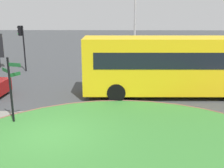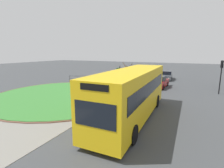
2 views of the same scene
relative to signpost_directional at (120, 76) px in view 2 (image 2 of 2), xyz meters
The scene contains 13 objects.
ground 2.87m from the signpost_directional, 35.00° to the right, with size 120.00×120.00×0.00m, color #3D3F42.
sidewalk_paving 3.90m from the signpost_directional, 57.73° to the right, with size 32.00×8.70×0.02m, color gray.
grass_island 6.71m from the signpost_directional, 42.51° to the right, with size 14.48×14.48×0.10m, color #387A33.
grass_kerb_ring 6.70m from the signpost_directional, 42.51° to the right, with size 14.79×14.79×0.11m, color brown.
signpost_directional is the anchor object (origin of this frame).
bollard_foreground 2.28m from the signpost_directional, 123.07° to the right, with size 0.24×0.24×0.75m.
railing_grass_edge 7.20m from the signpost_directional, 109.13° to the right, with size 1.53×4.59×1.02m.
bus_yellow 8.72m from the signpost_directional, 28.73° to the left, with size 10.11×2.64×3.36m.
car_near_lane 11.78m from the signpost_directional, 161.50° to the left, with size 4.60×2.18×1.42m.
car_far_lane 5.53m from the signpost_directional, 135.31° to the left, with size 4.07×2.14×1.52m.
traffic_light_near 11.00m from the signpost_directional, 106.57° to the left, with size 0.49×0.28×3.65m.
planter_near_signpost 2.12m from the signpost_directional, behind, with size 0.90×0.90×1.16m.
street_tree_bare 6.57m from the signpost_directional, 166.29° to the right, with size 1.62×1.61×3.01m.
Camera 2 is at (16.45, 9.14, 4.53)m, focal length 27.09 mm.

